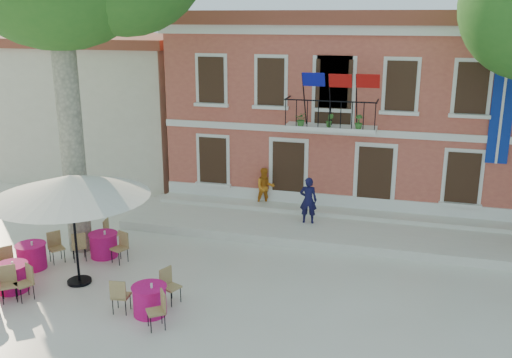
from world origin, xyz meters
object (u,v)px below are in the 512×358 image
object	(u,v)px
patio_umbrella	(71,186)
cafe_table_4	(104,244)
pedestrian_navy	(308,200)
pedestrian_orange	(265,187)
cafe_table_3	(31,255)
cafe_table_0	(12,276)
cafe_table_1	(150,299)

from	to	relation	value
patio_umbrella	cafe_table_4	distance (m)	3.06
pedestrian_navy	cafe_table_4	size ratio (longest dim) A/B	0.89
pedestrian_navy	pedestrian_orange	world-z (taller)	pedestrian_navy
pedestrian_orange	cafe_table_3	world-z (taller)	pedestrian_orange
pedestrian_navy	pedestrian_orange	xyz separation A→B (m)	(-1.91, 1.32, -0.07)
pedestrian_navy	cafe_table_3	world-z (taller)	pedestrian_navy
pedestrian_navy	cafe_table_4	xyz separation A→B (m)	(-5.76, -3.96, -0.70)
patio_umbrella	pedestrian_orange	xyz separation A→B (m)	(3.59, 7.11, -1.81)
pedestrian_navy	cafe_table_3	bearing A→B (deg)	30.00
cafe_table_3	cafe_table_4	bearing A→B (deg)	40.01
cafe_table_3	pedestrian_navy	bearing A→B (deg)	35.79
cafe_table_0	cafe_table_4	world-z (taller)	same
cafe_table_3	cafe_table_4	xyz separation A→B (m)	(1.63, 1.37, 0.01)
patio_umbrella	pedestrian_navy	world-z (taller)	patio_umbrella
cafe_table_0	patio_umbrella	bearing A→B (deg)	31.42
patio_umbrella	cafe_table_1	bearing A→B (deg)	-21.54
pedestrian_orange	cafe_table_1	world-z (taller)	pedestrian_orange
pedestrian_orange	cafe_table_0	distance (m)	9.51
cafe_table_1	cafe_table_4	world-z (taller)	same
cafe_table_4	cafe_table_1	bearing A→B (deg)	-44.21
cafe_table_3	cafe_table_4	world-z (taller)	same
cafe_table_0	cafe_table_3	xyz separation A→B (m)	(-0.40, 1.38, 0.00)
pedestrian_orange	cafe_table_0	world-z (taller)	pedestrian_orange
patio_umbrella	cafe_table_0	bearing A→B (deg)	-148.58
pedestrian_navy	pedestrian_orange	size ratio (longest dim) A/B	1.10
cafe_table_1	cafe_table_3	world-z (taller)	same
cafe_table_4	patio_umbrella	bearing A→B (deg)	-81.79
cafe_table_1	patio_umbrella	bearing A→B (deg)	158.46
cafe_table_0	cafe_table_1	bearing A→B (deg)	-2.26
cafe_table_3	cafe_table_4	distance (m)	2.12
cafe_table_0	cafe_table_3	world-z (taller)	same
pedestrian_navy	cafe_table_1	bearing A→B (deg)	62.28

